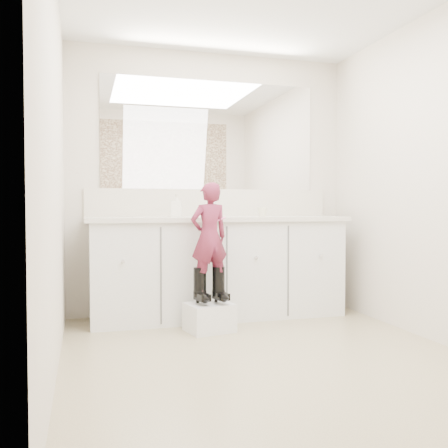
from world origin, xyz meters
name	(u,v)px	position (x,y,z in m)	size (l,w,h in m)	color
floor	(267,357)	(0.00, 0.00, 0.00)	(3.00, 3.00, 0.00)	#877458
wall_back	(210,183)	(0.00, 1.50, 1.20)	(2.60, 2.60, 0.00)	beige
wall_front	(419,144)	(0.00, -1.50, 1.20)	(2.60, 2.60, 0.00)	beige
wall_left	(54,168)	(-1.30, 0.00, 1.20)	(3.00, 3.00, 0.00)	beige
wall_right	(439,176)	(1.30, 0.00, 1.20)	(3.00, 3.00, 0.00)	beige
vanity_cabinet	(218,269)	(0.00, 1.23, 0.42)	(2.20, 0.55, 0.85)	silver
countertop	(219,219)	(0.00, 1.21, 0.87)	(2.28, 0.58, 0.04)	beige
backsplash	(211,203)	(0.00, 1.49, 1.02)	(2.28, 0.03, 0.25)	beige
mirror	(211,135)	(0.00, 1.49, 1.64)	(2.00, 0.02, 1.00)	white
dot_panel	(419,16)	(0.00, -1.49, 1.65)	(2.00, 0.01, 1.20)	#472819
faucet	(214,211)	(0.00, 1.38, 0.94)	(0.08, 0.08, 0.10)	silver
cup	(262,212)	(0.41, 1.22, 0.93)	(0.09, 0.09, 0.08)	beige
soap_bottle	(176,205)	(-0.37, 1.23, 0.99)	(0.09, 0.09, 0.20)	white
step_stool	(209,317)	(-0.20, 0.75, 0.11)	(0.34, 0.29, 0.22)	white
boot_left	(200,286)	(-0.28, 0.75, 0.36)	(0.11, 0.19, 0.29)	black
boot_right	(218,285)	(-0.13, 0.75, 0.36)	(0.11, 0.19, 0.29)	black
toddler	(209,237)	(-0.20, 0.75, 0.74)	(0.31, 0.20, 0.85)	#AC3561
toothbrush	(218,221)	(-0.13, 0.75, 0.87)	(0.01, 0.01, 0.14)	pink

